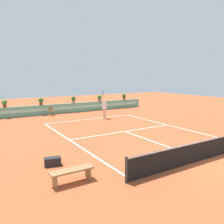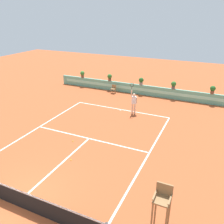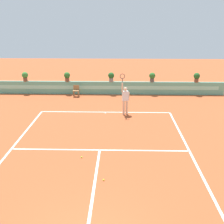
{
  "view_description": "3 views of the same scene",
  "coord_description": "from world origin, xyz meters",
  "px_view_note": "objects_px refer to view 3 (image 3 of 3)",
  "views": [
    {
      "loc": [
        -8.89,
        -6.3,
        3.82
      ],
      "look_at": [
        0.5,
        8.95,
        1.0
      ],
      "focal_mm": 36.31,
      "sensor_mm": 36.0,
      "label": 1
    },
    {
      "loc": [
        7.1,
        -5.39,
        7.74
      ],
      "look_at": [
        0.5,
        8.95,
        1.0
      ],
      "focal_mm": 38.05,
      "sensor_mm": 36.0,
      "label": 2
    },
    {
      "loc": [
        0.89,
        -5.61,
        5.88
      ],
      "look_at": [
        0.5,
        8.95,
        1.0
      ],
      "focal_mm": 46.28,
      "sensor_mm": 36.0,
      "label": 3
    }
  ],
  "objects_px": {
    "ball_kid_chair": "(76,90)",
    "potted_plant_far_right": "(197,77)",
    "potted_plant_left": "(67,76)",
    "tennis_ball_mid_court": "(82,157)",
    "potted_plant_far_left": "(25,76)",
    "potted_plant_centre": "(111,76)",
    "tennis_ball_near_baseline": "(104,180)",
    "potted_plant_right": "(152,77)",
    "tennis_player": "(125,98)"
  },
  "relations": [
    {
      "from": "tennis_ball_mid_court",
      "to": "potted_plant_centre",
      "type": "xyz_separation_m",
      "value": [
        0.97,
        10.78,
        1.38
      ]
    },
    {
      "from": "potted_plant_right",
      "to": "potted_plant_far_right",
      "type": "bearing_deg",
      "value": 0.0
    },
    {
      "from": "potted_plant_far_right",
      "to": "potted_plant_left",
      "type": "xyz_separation_m",
      "value": [
        -10.0,
        0.0,
        0.0
      ]
    },
    {
      "from": "ball_kid_chair",
      "to": "potted_plant_left",
      "type": "bearing_deg",
      "value": 136.69
    },
    {
      "from": "ball_kid_chair",
      "to": "potted_plant_right",
      "type": "relative_size",
      "value": 1.17
    },
    {
      "from": "potted_plant_centre",
      "to": "potted_plant_left",
      "type": "distance_m",
      "value": 3.43
    },
    {
      "from": "ball_kid_chair",
      "to": "potted_plant_left",
      "type": "relative_size",
      "value": 1.17
    },
    {
      "from": "tennis_ball_mid_court",
      "to": "potted_plant_far_left",
      "type": "height_order",
      "value": "potted_plant_far_left"
    },
    {
      "from": "tennis_ball_near_baseline",
      "to": "potted_plant_right",
      "type": "distance_m",
      "value": 13.02
    },
    {
      "from": "tennis_player",
      "to": "tennis_ball_mid_court",
      "type": "distance_m",
      "value": 6.29
    },
    {
      "from": "potted_plant_far_left",
      "to": "tennis_player",
      "type": "bearing_deg",
      "value": -32.33
    },
    {
      "from": "ball_kid_chair",
      "to": "potted_plant_far_right",
      "type": "bearing_deg",
      "value": 4.53
    },
    {
      "from": "potted_plant_right",
      "to": "tennis_player",
      "type": "bearing_deg",
      "value": -113.78
    },
    {
      "from": "tennis_ball_mid_court",
      "to": "potted_plant_centre",
      "type": "bearing_deg",
      "value": 84.85
    },
    {
      "from": "tennis_player",
      "to": "potted_plant_far_right",
      "type": "bearing_deg",
      "value": 41.33
    },
    {
      "from": "potted_plant_centre",
      "to": "potted_plant_far_left",
      "type": "relative_size",
      "value": 1.0
    },
    {
      "from": "potted_plant_far_right",
      "to": "potted_plant_centre",
      "type": "bearing_deg",
      "value": 180.0
    },
    {
      "from": "ball_kid_chair",
      "to": "potted_plant_far_left",
      "type": "height_order",
      "value": "potted_plant_far_left"
    },
    {
      "from": "ball_kid_chair",
      "to": "potted_plant_left",
      "type": "distance_m",
      "value": 1.42
    },
    {
      "from": "ball_kid_chair",
      "to": "potted_plant_far_right",
      "type": "height_order",
      "value": "potted_plant_far_right"
    },
    {
      "from": "potted_plant_left",
      "to": "tennis_ball_mid_court",
      "type": "bearing_deg",
      "value": -77.14
    },
    {
      "from": "potted_plant_centre",
      "to": "potted_plant_far_left",
      "type": "height_order",
      "value": "same"
    },
    {
      "from": "potted_plant_far_right",
      "to": "potted_plant_centre",
      "type": "xyz_separation_m",
      "value": [
        -6.57,
        0.0,
        0.0
      ]
    },
    {
      "from": "tennis_ball_near_baseline",
      "to": "potted_plant_right",
      "type": "xyz_separation_m",
      "value": [
        3.08,
        12.58,
        1.38
      ]
    },
    {
      "from": "potted_plant_right",
      "to": "potted_plant_left",
      "type": "distance_m",
      "value": 6.6
    },
    {
      "from": "tennis_ball_mid_court",
      "to": "potted_plant_centre",
      "type": "distance_m",
      "value": 10.91
    },
    {
      "from": "tennis_ball_near_baseline",
      "to": "potted_plant_far_left",
      "type": "height_order",
      "value": "potted_plant_far_left"
    },
    {
      "from": "tennis_ball_mid_court",
      "to": "potted_plant_far_right",
      "type": "relative_size",
      "value": 0.09
    },
    {
      "from": "tennis_ball_near_baseline",
      "to": "potted_plant_centre",
      "type": "distance_m",
      "value": 12.65
    },
    {
      "from": "ball_kid_chair",
      "to": "potted_plant_left",
      "type": "xyz_separation_m",
      "value": [
        -0.78,
        0.73,
        0.93
      ]
    },
    {
      "from": "potted_plant_centre",
      "to": "potted_plant_right",
      "type": "distance_m",
      "value": 3.16
    },
    {
      "from": "potted_plant_far_left",
      "to": "potted_plant_right",
      "type": "relative_size",
      "value": 1.0
    },
    {
      "from": "potted_plant_far_left",
      "to": "ball_kid_chair",
      "type": "bearing_deg",
      "value": -10.19
    },
    {
      "from": "tennis_player",
      "to": "potted_plant_centre",
      "type": "xyz_separation_m",
      "value": [
        -1.01,
        4.89,
        0.36
      ]
    },
    {
      "from": "tennis_player",
      "to": "tennis_ball_near_baseline",
      "type": "relative_size",
      "value": 38.01
    },
    {
      "from": "ball_kid_chair",
      "to": "potted_plant_far_left",
      "type": "distance_m",
      "value": 4.24
    },
    {
      "from": "tennis_ball_near_baseline",
      "to": "potted_plant_left",
      "type": "relative_size",
      "value": 0.09
    },
    {
      "from": "potted_plant_right",
      "to": "potted_plant_left",
      "type": "height_order",
      "value": "same"
    },
    {
      "from": "potted_plant_centre",
      "to": "potted_plant_right",
      "type": "xyz_separation_m",
      "value": [
        3.16,
        0.0,
        0.0
      ]
    },
    {
      "from": "tennis_ball_near_baseline",
      "to": "ball_kid_chair",
      "type": "bearing_deg",
      "value": 103.02
    },
    {
      "from": "potted_plant_far_right",
      "to": "tennis_ball_mid_court",
      "type": "bearing_deg",
      "value": -125.0
    },
    {
      "from": "potted_plant_far_left",
      "to": "potted_plant_right",
      "type": "distance_m",
      "value": 9.89
    },
    {
      "from": "tennis_ball_mid_court",
      "to": "ball_kid_chair",
      "type": "bearing_deg",
      "value": 99.51
    },
    {
      "from": "tennis_ball_near_baseline",
      "to": "tennis_ball_mid_court",
      "type": "height_order",
      "value": "same"
    },
    {
      "from": "tennis_ball_near_baseline",
      "to": "potted_plant_right",
      "type": "bearing_deg",
      "value": 76.24
    },
    {
      "from": "ball_kid_chair",
      "to": "potted_plant_far_right",
      "type": "distance_m",
      "value": 9.3
    },
    {
      "from": "potted_plant_left",
      "to": "potted_plant_right",
      "type": "bearing_deg",
      "value": 0.0
    },
    {
      "from": "potted_plant_centre",
      "to": "potted_plant_far_right",
      "type": "bearing_deg",
      "value": 0.0
    },
    {
      "from": "potted_plant_far_left",
      "to": "potted_plant_right",
      "type": "xyz_separation_m",
      "value": [
        9.89,
        0.0,
        0.0
      ]
    },
    {
      "from": "tennis_ball_near_baseline",
      "to": "potted_plant_left",
      "type": "distance_m",
      "value": 13.13
    }
  ]
}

